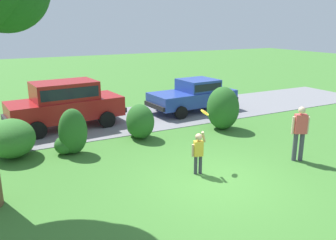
{
  "coord_description": "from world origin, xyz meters",
  "views": [
    {
      "loc": [
        -5.23,
        -7.03,
        4.16
      ],
      "look_at": [
        -0.09,
        2.7,
        1.1
      ],
      "focal_mm": 37.07,
      "sensor_mm": 36.0,
      "label": 1
    }
  ],
  "objects_px": {
    "frisbee": "(205,113)",
    "adult_onlooker": "(300,131)",
    "parked_suv": "(65,102)",
    "parked_sedan": "(194,94)",
    "child_thrower": "(198,150)"
  },
  "relations": [
    {
      "from": "parked_suv",
      "to": "adult_onlooker",
      "type": "xyz_separation_m",
      "value": [
        5.62,
        -7.07,
        -0.09
      ]
    },
    {
      "from": "parked_sedan",
      "to": "frisbee",
      "type": "xyz_separation_m",
      "value": [
        -3.37,
        -5.94,
        0.81
      ]
    },
    {
      "from": "parked_suv",
      "to": "adult_onlooker",
      "type": "distance_m",
      "value": 9.03
    },
    {
      "from": "adult_onlooker",
      "to": "parked_suv",
      "type": "bearing_deg",
      "value": 128.48
    },
    {
      "from": "parked_sedan",
      "to": "parked_suv",
      "type": "relative_size",
      "value": 0.93
    },
    {
      "from": "parked_sedan",
      "to": "parked_suv",
      "type": "bearing_deg",
      "value": 179.23
    },
    {
      "from": "parked_sedan",
      "to": "parked_suv",
      "type": "distance_m",
      "value": 6.16
    },
    {
      "from": "parked_suv",
      "to": "adult_onlooker",
      "type": "bearing_deg",
      "value": -51.52
    },
    {
      "from": "parked_sedan",
      "to": "frisbee",
      "type": "height_order",
      "value": "frisbee"
    },
    {
      "from": "parked_suv",
      "to": "frisbee",
      "type": "height_order",
      "value": "parked_suv"
    },
    {
      "from": "frisbee",
      "to": "adult_onlooker",
      "type": "bearing_deg",
      "value": -20.29
    },
    {
      "from": "parked_suv",
      "to": "frisbee",
      "type": "distance_m",
      "value": 6.66
    },
    {
      "from": "child_thrower",
      "to": "frisbee",
      "type": "xyz_separation_m",
      "value": [
        0.48,
        0.44,
        0.94
      ]
    },
    {
      "from": "parked_sedan",
      "to": "child_thrower",
      "type": "distance_m",
      "value": 7.45
    },
    {
      "from": "parked_sedan",
      "to": "adult_onlooker",
      "type": "height_order",
      "value": "adult_onlooker"
    }
  ]
}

